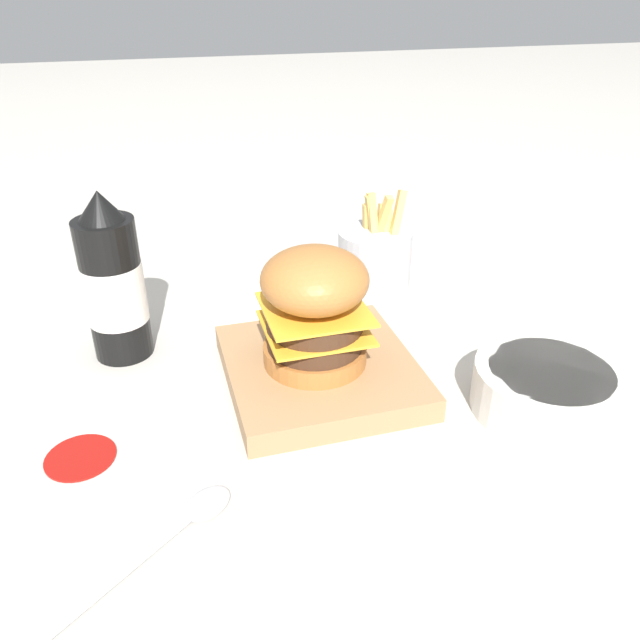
{
  "coord_description": "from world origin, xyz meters",
  "views": [
    {
      "loc": [
        -0.58,
        0.15,
        0.4
      ],
      "look_at": [
        -0.03,
        -0.01,
        0.08
      ],
      "focal_mm": 35.0,
      "sensor_mm": 36.0,
      "label": 1
    }
  ],
  "objects_px": {
    "fries_basket": "(375,258)",
    "spoon": "(184,523)",
    "ketchup_bottle": "(114,285)",
    "serving_board": "(320,370)",
    "burger": "(313,307)",
    "side_bowl": "(547,388)"
  },
  "relations": [
    {
      "from": "serving_board",
      "to": "spoon",
      "type": "bearing_deg",
      "value": 136.18
    },
    {
      "from": "side_bowl",
      "to": "ketchup_bottle",
      "type": "bearing_deg",
      "value": 60.48
    },
    {
      "from": "side_bowl",
      "to": "fries_basket",
      "type": "bearing_deg",
      "value": 12.21
    },
    {
      "from": "side_bowl",
      "to": "burger",
      "type": "bearing_deg",
      "value": 62.21
    },
    {
      "from": "burger",
      "to": "side_bowl",
      "type": "xyz_separation_m",
      "value": [
        -0.11,
        -0.22,
        -0.07
      ]
    },
    {
      "from": "fries_basket",
      "to": "side_bowl",
      "type": "distance_m",
      "value": 0.33
    },
    {
      "from": "ketchup_bottle",
      "to": "spoon",
      "type": "height_order",
      "value": "ketchup_bottle"
    },
    {
      "from": "ketchup_bottle",
      "to": "burger",
      "type": "bearing_deg",
      "value": -121.32
    },
    {
      "from": "fries_basket",
      "to": "ketchup_bottle",
      "type": "bearing_deg",
      "value": 103.69
    },
    {
      "from": "ketchup_bottle",
      "to": "fries_basket",
      "type": "height_order",
      "value": "ketchup_bottle"
    },
    {
      "from": "ketchup_bottle",
      "to": "spoon",
      "type": "relative_size",
      "value": 1.25
    },
    {
      "from": "serving_board",
      "to": "side_bowl",
      "type": "distance_m",
      "value": 0.24
    },
    {
      "from": "fries_basket",
      "to": "side_bowl",
      "type": "bearing_deg",
      "value": -167.79
    },
    {
      "from": "serving_board",
      "to": "fries_basket",
      "type": "xyz_separation_m",
      "value": [
        0.21,
        -0.14,
        0.03
      ]
    },
    {
      "from": "ketchup_bottle",
      "to": "spoon",
      "type": "bearing_deg",
      "value": -171.8
    },
    {
      "from": "fries_basket",
      "to": "side_bowl",
      "type": "height_order",
      "value": "fries_basket"
    },
    {
      "from": "fries_basket",
      "to": "spoon",
      "type": "bearing_deg",
      "value": 141.15
    },
    {
      "from": "serving_board",
      "to": "spoon",
      "type": "xyz_separation_m",
      "value": [
        -0.17,
        0.16,
        -0.01
      ]
    },
    {
      "from": "serving_board",
      "to": "fries_basket",
      "type": "height_order",
      "value": "fries_basket"
    },
    {
      "from": "ketchup_bottle",
      "to": "serving_board",
      "type": "bearing_deg",
      "value": -120.47
    },
    {
      "from": "spoon",
      "to": "ketchup_bottle",
      "type": "bearing_deg",
      "value": 60.73
    },
    {
      "from": "serving_board",
      "to": "ketchup_bottle",
      "type": "height_order",
      "value": "ketchup_bottle"
    }
  ]
}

